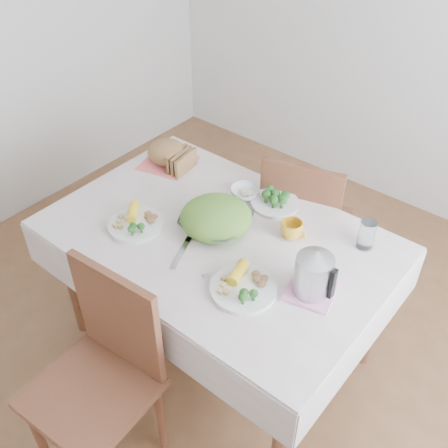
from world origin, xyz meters
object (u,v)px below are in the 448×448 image
Objects in this scene: dinner_plate_left at (136,225)px; dinner_plate_right at (243,289)px; chair_near at (91,394)px; yellow_mug at (292,229)px; dining_table at (218,294)px; chair_far at (305,222)px; electric_kettle at (314,271)px; salad_bowl at (216,222)px.

dinner_plate_left and dinner_plate_right have the same top height.
yellow_mug is at bearing 71.38° from chair_near.
dining_table is 1.45× the size of chair_near.
dining_table is at bearing 30.99° from dinner_plate_left.
electric_kettle is (0.43, -0.69, 0.42)m from chair_far.
dinner_plate_left is at bearing 179.51° from dinner_plate_right.
salad_bowl is 1.47× the size of electric_kettle.
electric_kettle is at bearing 10.59° from dinner_plate_left.
chair_near is 1.06m from yellow_mug.
electric_kettle is at bearing -43.15° from yellow_mug.
chair_near is 0.74m from dinner_plate_left.
salad_bowl is (-0.11, -0.62, 0.33)m from chair_far.
dinner_plate_left is (-0.32, -0.19, 0.40)m from dining_table.
dinner_plate_right is at bearing 59.45° from chair_near.
dinner_plate_right is (0.29, 0.58, 0.31)m from chair_near.
salad_bowl is 0.36m from dinner_plate_left.
chair_far is 4.59× the size of electric_kettle.
dining_table is at bearing 67.34° from chair_far.
dinner_plate_left is 0.95× the size of dinner_plate_right.
chair_far is at bearing 82.91° from chair_near.
dinner_plate_right is 1.30× the size of electric_kettle.
dinner_plate_left is 2.49× the size of yellow_mug.
chair_far is at bearing 64.77° from dinner_plate_left.
electric_kettle is at bearing 37.22° from dinner_plate_right.
chair_near reaches higher than chair_far.
electric_kettle reaches higher than chair_near.
dinner_plate_right is (0.30, -0.20, 0.40)m from dining_table.
salad_bowl is 0.54m from electric_kettle.
chair_near is at bearing -120.92° from electric_kettle.
dinner_plate_left is 0.61m from dinner_plate_right.
dinner_plate_left is 1.23× the size of electric_kettle.
chair_far reaches higher than yellow_mug.
electric_kettle is (0.50, 0.74, 0.42)m from chair_near.
salad_bowl is at bearing 64.35° from chair_far.
dining_table is at bearing 178.75° from electric_kettle.
dinner_plate_right is at bearing -34.24° from salad_bowl.
yellow_mug reaches higher than dinner_plate_right.
dinner_plate_right is 0.28m from electric_kettle.
chair_far reaches higher than dining_table.
yellow_mug is at bearing 95.69° from chair_far.
salad_bowl reaches higher than dinner_plate_left.
chair_near is 9.54× the size of yellow_mug.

